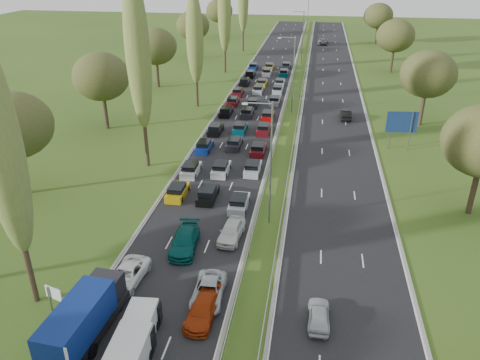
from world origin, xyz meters
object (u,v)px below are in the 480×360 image
at_px(white_van_rear, 138,330).
at_px(info_sign, 54,296).
at_px(near_car_2, 127,275).
at_px(direction_sign, 402,124).
at_px(blue_lorry, 85,318).

height_order(white_van_rear, info_sign, info_sign).
distance_m(near_car_2, info_sign, 5.54).
height_order(near_car_2, white_van_rear, white_van_rear).
distance_m(info_sign, direction_sign, 46.26).
xyz_separation_m(near_car_2, info_sign, (-3.84, -3.94, 0.66)).
relative_size(white_van_rear, info_sign, 2.30).
bearing_deg(white_van_rear, info_sign, 160.10).
bearing_deg(near_car_2, blue_lorry, -89.00).
relative_size(blue_lorry, direction_sign, 1.59).
distance_m(white_van_rear, direction_sign, 43.94).
bearing_deg(direction_sign, blue_lorry, -123.45).
height_order(blue_lorry, direction_sign, direction_sign).
bearing_deg(near_car_2, info_sign, -129.88).
relative_size(near_car_2, blue_lorry, 0.60).
bearing_deg(white_van_rear, blue_lorry, 179.97).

